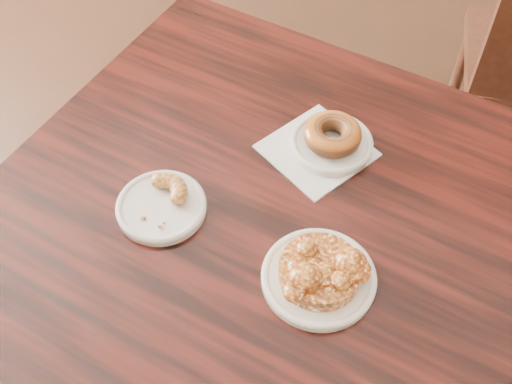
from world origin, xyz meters
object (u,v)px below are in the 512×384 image
at_px(apple_fritter, 320,269).
at_px(cruller_fragment, 160,200).
at_px(glazed_donut, 333,134).
at_px(cafe_table, 262,324).

relative_size(apple_fritter, cruller_fragment, 1.74).
distance_m(glazed_donut, apple_fritter, 0.28).
distance_m(cafe_table, cruller_fragment, 0.43).
bearing_deg(glazed_donut, cafe_table, -101.30).
relative_size(cafe_table, apple_fritter, 5.48).
xyz_separation_m(cafe_table, cruller_fragment, (-0.16, -0.05, 0.40)).
relative_size(glazed_donut, apple_fritter, 0.61).
xyz_separation_m(glazed_donut, apple_fritter, (0.08, -0.26, -0.00)).
height_order(cafe_table, apple_fritter, apple_fritter).
bearing_deg(glazed_donut, apple_fritter, -72.17).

